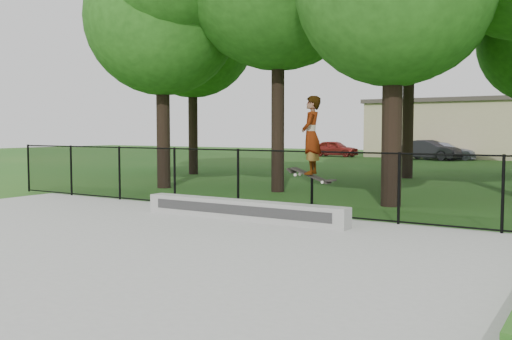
{
  "coord_description": "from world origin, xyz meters",
  "views": [
    {
      "loc": [
        7.66,
        -5.64,
        2.01
      ],
      "look_at": [
        1.57,
        4.2,
        1.2
      ],
      "focal_mm": 40.0,
      "sensor_mm": 36.0,
      "label": 1
    }
  ],
  "objects_px": {
    "grind_ledge": "(242,210)",
    "car_a": "(335,149)",
    "car_b": "(430,150)",
    "car_c": "(445,151)",
    "skater_airborne": "(311,137)"
  },
  "relations": [
    {
      "from": "car_b",
      "to": "car_c",
      "type": "xyz_separation_m",
      "value": [
        0.81,
        0.73,
        -0.08
      ]
    },
    {
      "from": "car_b",
      "to": "skater_airborne",
      "type": "xyz_separation_m",
      "value": [
        5.23,
        -28.68,
        1.2
      ]
    },
    {
      "from": "grind_ledge",
      "to": "car_b",
      "type": "xyz_separation_m",
      "value": [
        -3.51,
        28.59,
        0.4
      ]
    },
    {
      "from": "car_a",
      "to": "skater_airborne",
      "type": "xyz_separation_m",
      "value": [
        12.71,
        -29.84,
        1.26
      ]
    },
    {
      "from": "car_a",
      "to": "car_c",
      "type": "xyz_separation_m",
      "value": [
        8.29,
        -0.42,
        -0.02
      ]
    },
    {
      "from": "grind_ledge",
      "to": "car_b",
      "type": "bearing_deg",
      "value": 97.0
    },
    {
      "from": "car_b",
      "to": "car_a",
      "type": "bearing_deg",
      "value": 93.65
    },
    {
      "from": "grind_ledge",
      "to": "car_a",
      "type": "xyz_separation_m",
      "value": [
        -10.99,
        29.74,
        0.34
      ]
    },
    {
      "from": "car_a",
      "to": "car_b",
      "type": "relative_size",
      "value": 0.97
    },
    {
      "from": "grind_ledge",
      "to": "car_a",
      "type": "relative_size",
      "value": 1.38
    },
    {
      "from": "car_a",
      "to": "grind_ledge",
      "type": "bearing_deg",
      "value": -159.62
    },
    {
      "from": "car_a",
      "to": "car_b",
      "type": "height_order",
      "value": "car_b"
    },
    {
      "from": "car_a",
      "to": "car_b",
      "type": "bearing_deg",
      "value": -98.68
    },
    {
      "from": "grind_ledge",
      "to": "car_c",
      "type": "height_order",
      "value": "car_c"
    },
    {
      "from": "car_c",
      "to": "skater_airborne",
      "type": "height_order",
      "value": "skater_airborne"
    }
  ]
}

